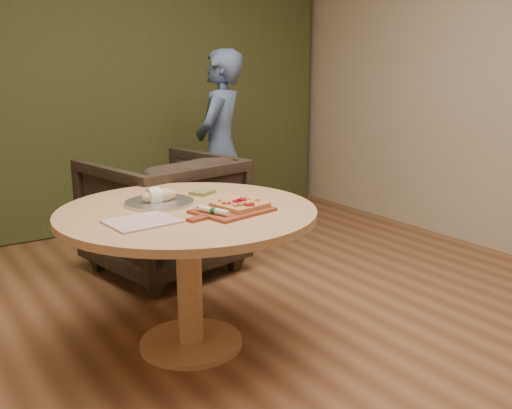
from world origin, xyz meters
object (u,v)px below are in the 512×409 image
Objects in this scene: cutlery_roll at (214,211)px; person_standing at (220,149)px; bread_roll at (158,196)px; pedestal_table at (188,235)px; armchair at (163,208)px; pizza_paddle at (231,211)px; flatbread_pizza at (240,205)px; serving_tray at (160,202)px.

person_standing reaches higher than cutlery_roll.
person_standing is at bearing 48.88° from bread_roll.
pedestal_table is 0.26m from bread_roll.
armchair is 0.59× the size of person_standing.
pizza_paddle is 1.81× the size of flatbread_pizza.
flatbread_pizza is at bearing -39.03° from pedestal_table.
bread_roll reaches higher than serving_tray.
pedestal_table is at bearing 78.99° from cutlery_roll.
person_standing is (0.68, 0.35, 0.32)m from armchair.
pizza_paddle is at bearing -57.62° from bread_roll.
person_standing is at bearing 62.67° from flatbread_pizza.
pedestal_table is at bearing 116.85° from pizza_paddle.
pizza_paddle is at bearing 21.99° from person_standing.
armchair is at bearing 82.74° from flatbread_pizza.
pizza_paddle is at bearing 69.10° from armchair.
flatbread_pizza is 0.16× the size of person_standing.
person_standing is (0.91, 1.66, 0.03)m from pizza_paddle.
pizza_paddle is at bearing -166.15° from flatbread_pizza.
serving_tray is 0.38× the size of armchair.
armchair is (0.44, 0.95, -0.29)m from serving_tray.
cutlery_roll reaches higher than pedestal_table.
cutlery_roll is at bearing -176.43° from pizza_paddle.
armchair is at bearing 64.57° from bread_roll.
flatbread_pizza is 0.73× the size of serving_tray.
flatbread_pizza is at bearing -50.55° from serving_tray.
bread_roll is at bearing 86.71° from cutlery_roll.
pizza_paddle is at bearing -58.66° from serving_tray.
bread_roll is at bearing 9.69° from person_standing.
pizza_paddle is at bearing -51.88° from pedestal_table.
serving_tray is 1.09m from armchair.
armchair is (0.45, 0.95, -0.33)m from bread_roll.
pizza_paddle is at bearing -5.03° from cutlery_roll.
armchair is at bearing 71.70° from pedestal_table.
bread_roll reaches higher than flatbread_pizza.
person_standing is (1.05, 1.47, 0.17)m from pedestal_table.
bread_roll is (-0.11, 0.38, 0.01)m from cutlery_roll.
cutlery_roll is at bearing 64.77° from armchair.
serving_tray reaches higher than pedestal_table.
cutlery_roll is 1.00× the size of bread_roll.
cutlery_roll is at bearing -73.43° from bread_roll.
armchair is (0.23, 1.31, -0.29)m from pizza_paddle.
bread_roll is (-0.22, 0.35, 0.04)m from pizza_paddle.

